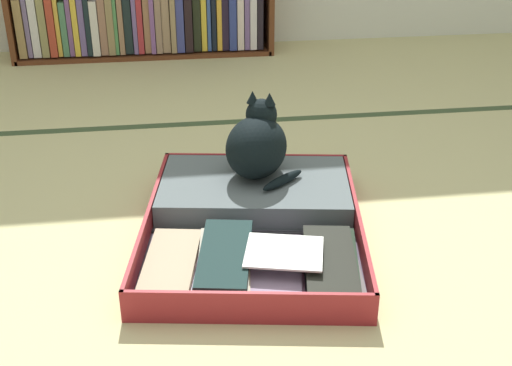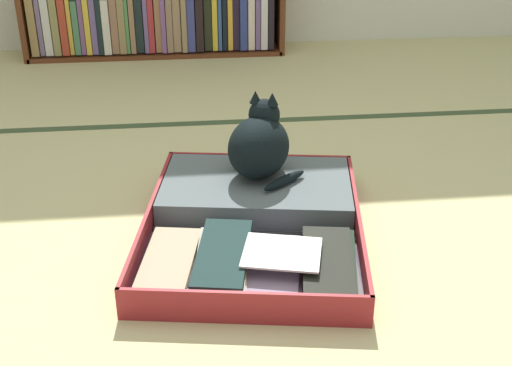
# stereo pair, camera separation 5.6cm
# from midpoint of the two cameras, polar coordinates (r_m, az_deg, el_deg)

# --- Properties ---
(ground_plane) EXTENTS (10.00, 10.00, 0.00)m
(ground_plane) POSITION_cam_midpoint_polar(r_m,az_deg,el_deg) (2.05, -3.03, -6.56)
(ground_plane) COLOR #C8C185
(tatami_border) EXTENTS (4.80, 0.05, 0.00)m
(tatami_border) POSITION_cam_midpoint_polar(r_m,az_deg,el_deg) (3.03, -4.94, 5.05)
(tatami_border) COLOR #394C2D
(tatami_border) RESTS_ON ground_plane
(open_suitcase) EXTENTS (0.79, 0.95, 0.10)m
(open_suitcase) POSITION_cam_midpoint_polar(r_m,az_deg,el_deg) (2.18, -0.95, -2.91)
(open_suitcase) COLOR maroon
(open_suitcase) RESTS_ON ground_plane
(black_cat) EXTENTS (0.31, 0.32, 0.28)m
(black_cat) POSITION_cam_midpoint_polar(r_m,az_deg,el_deg) (2.29, -0.54, 3.23)
(black_cat) COLOR black
(black_cat) RESTS_ON open_suitcase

